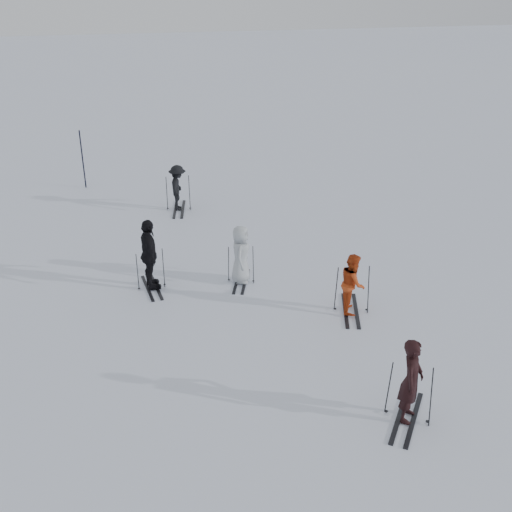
# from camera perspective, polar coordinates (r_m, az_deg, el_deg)

# --- Properties ---
(ground) EXTENTS (120.00, 120.00, 0.00)m
(ground) POSITION_cam_1_polar(r_m,az_deg,el_deg) (16.83, 0.65, -4.52)
(ground) COLOR silver
(ground) RESTS_ON ground
(skier_near_dark) EXTENTS (0.72, 0.79, 1.81)m
(skier_near_dark) POSITION_cam_1_polar(r_m,az_deg,el_deg) (13.00, 13.62, -10.80)
(skier_near_dark) COLOR black
(skier_near_dark) RESTS_ON ground
(skier_red) EXTENTS (0.77, 0.90, 1.59)m
(skier_red) POSITION_cam_1_polar(r_m,az_deg,el_deg) (16.43, 8.59, -2.48)
(skier_red) COLOR #B43B14
(skier_red) RESTS_ON ground
(skier_grey) EXTENTS (0.74, 0.93, 1.66)m
(skier_grey) POSITION_cam_1_polar(r_m,az_deg,el_deg) (17.67, -1.36, 0.07)
(skier_grey) COLOR #A9AFB3
(skier_grey) RESTS_ON ground
(skier_uphill_left) EXTENTS (0.65, 1.23, 1.99)m
(skier_uphill_left) POSITION_cam_1_polar(r_m,az_deg,el_deg) (17.50, -9.45, 0.04)
(skier_uphill_left) COLOR black
(skier_uphill_left) RESTS_ON ground
(skier_uphill_far) EXTENTS (0.74, 1.12, 1.61)m
(skier_uphill_far) POSITION_cam_1_polar(r_m,az_deg,el_deg) (22.90, -6.96, 5.99)
(skier_uphill_far) COLOR black
(skier_uphill_far) RESTS_ON ground
(skis_near_dark) EXTENTS (2.07, 1.81, 1.34)m
(skis_near_dark) POSITION_cam_1_polar(r_m,az_deg,el_deg) (13.14, 13.51, -11.62)
(skis_near_dark) COLOR black
(skis_near_dark) RESTS_ON ground
(skis_red) EXTENTS (2.01, 1.39, 1.33)m
(skis_red) POSITION_cam_1_polar(r_m,az_deg,el_deg) (16.49, 8.56, -2.87)
(skis_red) COLOR black
(skis_red) RESTS_ON ground
(skis_grey) EXTENTS (1.72, 1.23, 1.13)m
(skis_grey) POSITION_cam_1_polar(r_m,az_deg,el_deg) (17.79, -1.35, -0.70)
(skis_grey) COLOR black
(skis_grey) RESTS_ON ground
(skis_uphill_left) EXTENTS (1.71, 1.08, 1.16)m
(skis_uphill_left) POSITION_cam_1_polar(r_m,az_deg,el_deg) (17.68, -9.36, -1.17)
(skis_uphill_left) COLOR black
(skis_uphill_left) RESTS_ON ground
(skis_uphill_far) EXTENTS (1.90, 1.19, 1.30)m
(skis_uphill_far) POSITION_cam_1_polar(r_m,az_deg,el_deg) (22.95, -6.94, 5.62)
(skis_uphill_far) COLOR black
(skis_uphill_far) RESTS_ON ground
(piste_marker) EXTENTS (0.07, 0.07, 2.27)m
(piste_marker) POSITION_cam_1_polar(r_m,az_deg,el_deg) (25.75, -15.16, 8.29)
(piste_marker) COLOR black
(piste_marker) RESTS_ON ground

